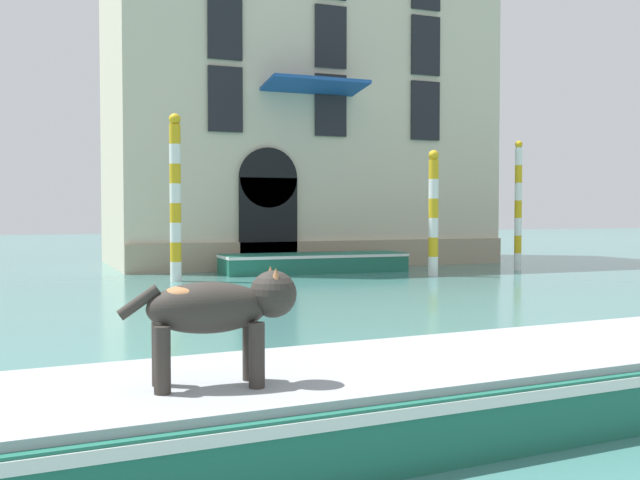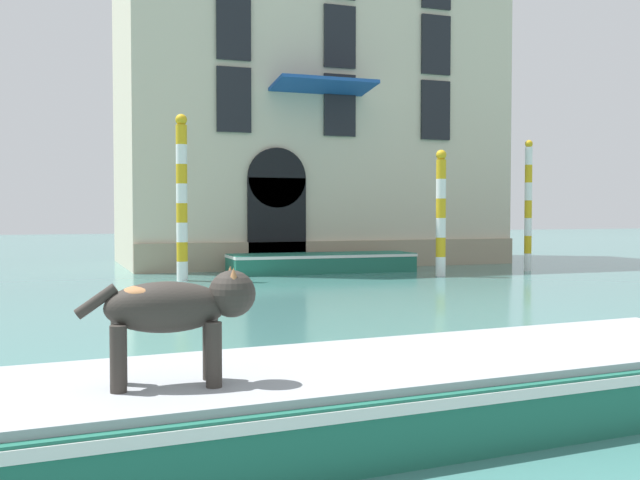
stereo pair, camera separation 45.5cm
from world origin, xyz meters
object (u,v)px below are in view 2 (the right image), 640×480
(mooring_pole_1, at_px, (441,212))
(dog_on_deck, at_px, (179,309))
(boat_moored_near_palazzo, at_px, (322,262))
(mooring_pole_2, at_px, (182,197))
(mooring_pole_0, at_px, (528,205))
(boat_foreground, at_px, (384,390))

(mooring_pole_1, bearing_deg, dog_on_deck, -125.93)
(boat_moored_near_palazzo, relative_size, mooring_pole_2, 1.29)
(dog_on_deck, bearing_deg, mooring_pole_0, 53.24)
(boat_moored_near_palazzo, xyz_separation_m, mooring_pole_0, (5.82, -1.63, 1.64))
(boat_moored_near_palazzo, distance_m, mooring_pole_1, 3.72)
(mooring_pole_0, bearing_deg, mooring_pole_2, 177.70)
(mooring_pole_0, relative_size, mooring_pole_1, 1.13)
(dog_on_deck, height_order, boat_moored_near_palazzo, dog_on_deck)
(boat_foreground, xyz_separation_m, mooring_pole_0, (10.66, 12.90, 1.63))
(mooring_pole_0, height_order, mooring_pole_1, mooring_pole_0)
(dog_on_deck, xyz_separation_m, mooring_pole_0, (12.37, 13.24, 0.85))
(mooring_pole_1, height_order, mooring_pole_2, mooring_pole_2)
(mooring_pole_1, bearing_deg, boat_moored_near_palazzo, 137.99)
(boat_moored_near_palazzo, bearing_deg, boat_foreground, -106.97)
(boat_moored_near_palazzo, xyz_separation_m, mooring_pole_2, (-4.20, -1.23, 1.82))
(dog_on_deck, relative_size, mooring_pole_0, 0.32)
(mooring_pole_2, bearing_deg, mooring_pole_0, -2.30)
(boat_moored_near_palazzo, relative_size, mooring_pole_0, 1.41)
(boat_foreground, height_order, mooring_pole_2, mooring_pole_2)
(mooring_pole_1, xyz_separation_m, mooring_pole_2, (-6.75, 1.07, 0.39))
(boat_moored_near_palazzo, bearing_deg, mooring_pole_2, -162.26)
(mooring_pole_0, xyz_separation_m, mooring_pole_1, (-3.26, -0.67, -0.21))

